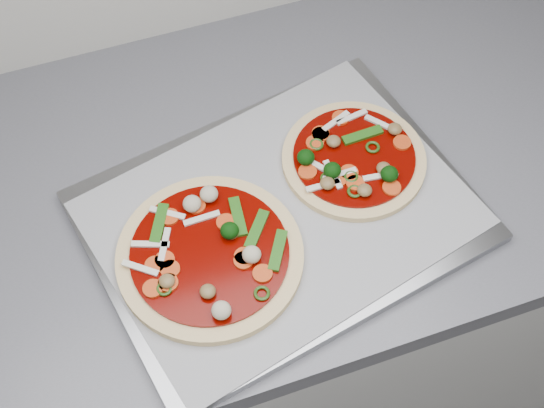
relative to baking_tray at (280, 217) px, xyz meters
name	(u,v)px	position (x,y,z in m)	size (l,w,h in m)	color
base_cabinet	(322,293)	(0.12, 0.08, -0.48)	(3.60, 0.60, 0.86)	silver
countertop	(339,156)	(0.12, 0.08, -0.03)	(3.60, 0.60, 0.04)	slate
baking_tray	(280,217)	(0.00, 0.00, 0.00)	(0.49, 0.36, 0.02)	gray
parchment	(281,213)	(0.00, 0.00, 0.01)	(0.47, 0.34, 0.00)	#A4A4A9
pizza_left	(210,254)	(-0.11, -0.03, 0.02)	(0.25, 0.25, 0.04)	#F1D286
pizza_right	(353,159)	(0.12, 0.04, 0.02)	(0.27, 0.27, 0.03)	#F1D286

